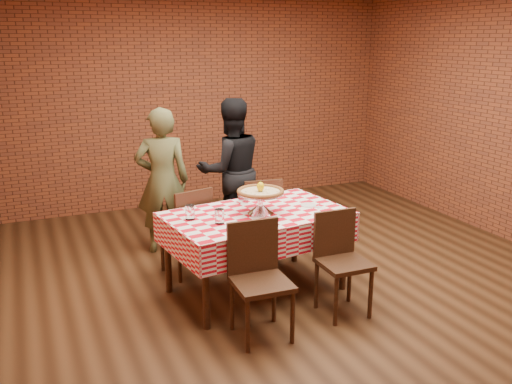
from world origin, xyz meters
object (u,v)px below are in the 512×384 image
at_px(pizza_stand, 260,203).
at_px(pizza, 260,192).
at_px(water_glass_right, 190,212).
at_px(condiment_caddy, 243,196).
at_px(diner_olive, 162,181).
at_px(chair_far_left, 185,230).
at_px(water_glass_left, 219,216).
at_px(diner_black, 231,170).
at_px(table, 256,252).
at_px(chair_near_left, 262,283).
at_px(chair_near_right, 344,266).
at_px(chair_far_right, 259,216).

distance_m(pizza_stand, pizza, 0.10).
height_order(pizza, water_glass_right, pizza).
distance_m(water_glass_right, condiment_caddy, 0.66).
xyz_separation_m(pizza, diner_olive, (-0.55, 1.35, -0.16)).
xyz_separation_m(water_glass_right, chair_far_left, (0.12, 0.60, -0.38)).
distance_m(water_glass_left, chair_far_left, 0.90).
bearing_deg(condiment_caddy, water_glass_right, -141.56).
relative_size(pizza_stand, diner_black, 0.26).
height_order(table, water_glass_right, water_glass_right).
xyz_separation_m(table, chair_near_left, (-0.29, -0.77, 0.08)).
height_order(pizza_stand, chair_far_left, pizza_stand).
relative_size(chair_near_left, diner_olive, 0.57).
bearing_deg(condiment_caddy, pizza_stand, -70.83).
xyz_separation_m(chair_near_left, chair_far_left, (-0.19, 1.43, -0.01)).
bearing_deg(condiment_caddy, diner_olive, 131.79).
relative_size(chair_far_left, diner_black, 0.54).
relative_size(condiment_caddy, chair_near_right, 0.15).
distance_m(water_glass_right, chair_near_left, 0.95).
relative_size(pizza_stand, water_glass_right, 3.35).
bearing_deg(water_glass_left, chair_near_right, -30.95).
height_order(chair_near_left, chair_far_right, chair_near_left).
distance_m(condiment_caddy, chair_near_right, 1.19).
relative_size(diner_olive, diner_black, 0.97).
height_order(water_glass_right, chair_far_right, water_glass_right).
relative_size(pizza, chair_far_left, 0.47).
bearing_deg(chair_far_left, diner_black, -150.21).
distance_m(pizza_stand, water_glass_right, 0.63).
distance_m(table, chair_far_right, 0.87).
xyz_separation_m(table, chair_far_right, (0.37, 0.78, 0.06)).
xyz_separation_m(pizza, water_glass_right, (-0.63, 0.08, -0.13)).
bearing_deg(condiment_caddy, chair_near_right, -49.55).
bearing_deg(diner_black, chair_near_left, 76.83).
height_order(table, chair_far_right, chair_far_right).
distance_m(table, chair_near_right, 0.85).
xyz_separation_m(pizza, chair_far_left, (-0.51, 0.68, -0.51)).
height_order(diner_olive, diner_black, diner_black).
bearing_deg(chair_near_right, chair_far_right, 96.13).
bearing_deg(chair_near_left, diner_olive, 98.66).
xyz_separation_m(table, water_glass_left, (-0.40, -0.15, 0.45)).
relative_size(chair_near_left, chair_near_right, 1.04).
distance_m(chair_far_left, diner_olive, 0.75).
bearing_deg(pizza, chair_near_right, -55.06).
bearing_deg(water_glass_left, pizza_stand, 16.54).
relative_size(pizza_stand, pizza, 1.01).
bearing_deg(chair_far_left, table, 111.84).
distance_m(water_glass_left, chair_far_right, 1.27).
bearing_deg(diner_black, table, 80.07).
xyz_separation_m(diner_olive, diner_black, (0.81, 0.07, 0.03)).
bearing_deg(chair_far_right, chair_far_left, 16.36).
xyz_separation_m(pizza_stand, chair_near_right, (0.47, -0.67, -0.42)).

